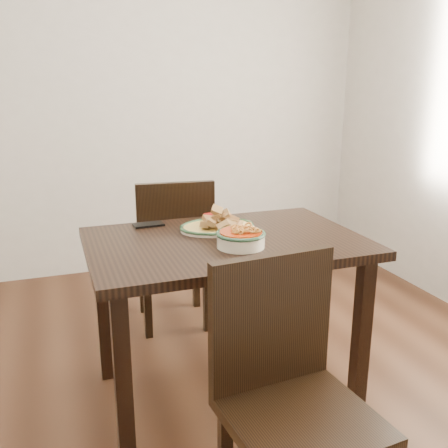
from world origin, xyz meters
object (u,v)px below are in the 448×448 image
object	(u,v)px
chair_far	(174,247)
smartphone	(148,225)
dining_table	(226,261)
noodle_bowl	(241,237)
chair_near	(287,385)
fish_plate	(217,220)

from	to	relation	value
chair_far	smartphone	distance (m)	0.52
chair_far	smartphone	bearing A→B (deg)	67.14
dining_table	chair_far	distance (m)	0.73
smartphone	noodle_bowl	bearing A→B (deg)	-59.52
chair_near	fish_plate	distance (m)	0.92
chair_far	smartphone	world-z (taller)	chair_far
fish_plate	smartphone	size ratio (longest dim) A/B	2.44
chair_far	fish_plate	size ratio (longest dim) A/B	2.62
dining_table	fish_plate	size ratio (longest dim) A/B	3.43
smartphone	chair_near	bearing A→B (deg)	-81.72
chair_far	fish_plate	bearing A→B (deg)	102.54
chair_far	chair_near	distance (m)	1.43
chair_near	fish_plate	xyz separation A→B (m)	(0.07, 0.87, 0.30)
noodle_bowl	chair_far	bearing A→B (deg)	95.38
chair_far	dining_table	bearing A→B (deg)	100.23
noodle_bowl	smartphone	size ratio (longest dim) A/B	1.48
chair_far	chair_near	world-z (taller)	same
chair_near	fish_plate	bearing A→B (deg)	80.46
dining_table	smartphone	world-z (taller)	smartphone
dining_table	chair_near	distance (m)	0.74
fish_plate	smartphone	distance (m)	0.33
fish_plate	noodle_bowl	world-z (taller)	fish_plate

